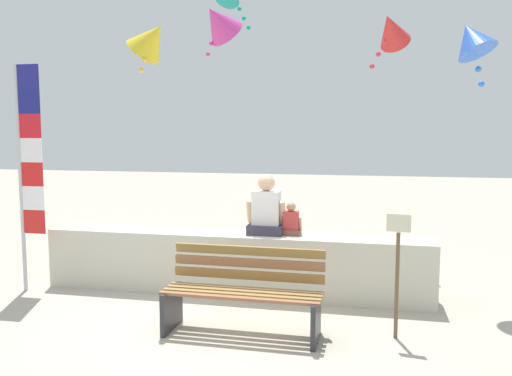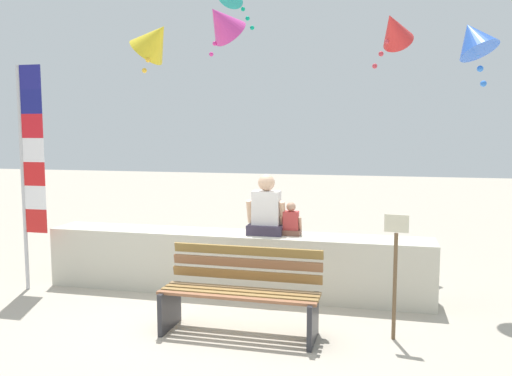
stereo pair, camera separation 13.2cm
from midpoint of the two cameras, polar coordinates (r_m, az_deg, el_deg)
ground_plane at (r=6.15m, az=-5.56°, el=-14.10°), size 40.00×40.00×0.00m
seawall_ledge at (r=7.02m, az=-2.89°, el=-8.08°), size 5.08×0.60×0.80m
park_bench at (r=5.67m, az=-2.05°, el=-11.37°), size 1.68×0.63×0.88m
person_adult at (r=6.82m, az=0.57°, el=-2.47°), size 0.51×0.37×0.78m
person_child at (r=6.79m, az=3.25°, el=-3.70°), size 0.28×0.20×0.43m
flag_banner at (r=7.52m, az=-24.03°, el=2.54°), size 0.36×0.05×2.98m
kite_red at (r=8.68m, az=13.99°, el=16.32°), size 0.71×0.83×0.93m
kite_blue at (r=7.27m, az=21.85°, el=14.76°), size 0.79×0.77×0.87m
kite_yellow at (r=9.29m, az=-11.63°, el=15.50°), size 0.97×0.81×1.00m
kite_magenta at (r=9.81m, az=-4.51°, el=17.54°), size 1.02×1.08×1.01m
sign_post at (r=5.59m, az=14.42°, el=-8.13°), size 0.24×0.05×1.30m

